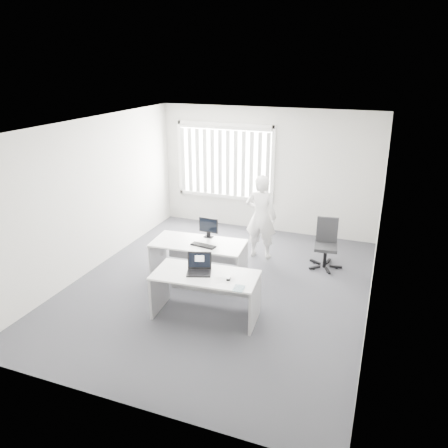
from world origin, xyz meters
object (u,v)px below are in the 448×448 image
at_px(desk_far, 199,253).
at_px(laptop, 199,265).
at_px(monitor, 208,228).
at_px(office_chair, 325,252).
at_px(desk_near, 205,286).
at_px(person, 261,217).

height_order(desk_far, laptop, laptop).
bearing_deg(monitor, desk_far, -100.81).
height_order(office_chair, monitor, monitor).
bearing_deg(desk_near, laptop, -173.42).
height_order(desk_far, person, person).
distance_m(desk_near, person, 2.44).
xyz_separation_m(person, laptop, (-0.26, -2.43, 0.01)).
bearing_deg(person, monitor, 57.02).
bearing_deg(office_chair, desk_near, -128.60).
distance_m(desk_far, person, 1.59).
relative_size(person, laptop, 4.68).
bearing_deg(laptop, desk_far, 95.29).
relative_size(desk_near, desk_far, 0.97).
bearing_deg(laptop, person, 64.96).
xyz_separation_m(laptop, monitor, (-0.41, 1.36, 0.06)).
xyz_separation_m(desk_far, laptop, (0.48, -1.06, 0.33)).
xyz_separation_m(desk_near, monitor, (-0.50, 1.34, 0.40)).
height_order(desk_near, desk_far, desk_far).
distance_m(person, laptop, 2.45).
bearing_deg(person, office_chair, 178.81).
bearing_deg(person, laptop, 82.65).
relative_size(desk_far, person, 0.99).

